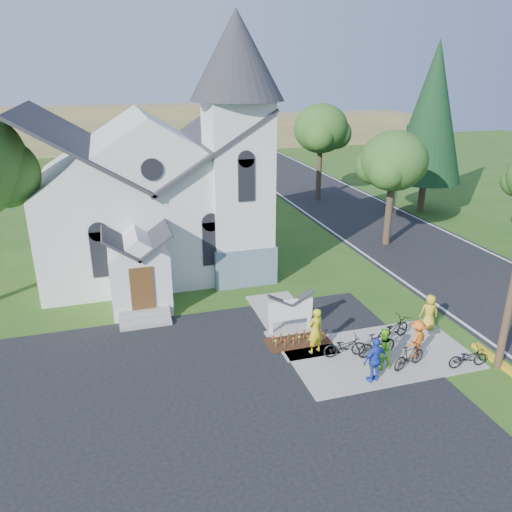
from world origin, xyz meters
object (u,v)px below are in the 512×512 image
object	(u,v)px
bike_0	(345,346)
bike_4	(468,357)
church_sign	(291,310)
cyclist_3	(417,339)
cyclist_2	(375,360)
cyclist_1	(382,349)
bike_2	(393,329)
bike_1	(377,344)
bike_3	(409,356)
cyclist_4	(429,312)
cyclist_0	(315,331)

from	to	relation	value
bike_0	bike_4	distance (m)	4.50
church_sign	cyclist_3	world-z (taller)	church_sign
cyclist_2	church_sign	bearing A→B (deg)	-82.09
church_sign	cyclist_3	distance (m)	5.08
cyclist_3	cyclist_1	bearing A→B (deg)	-11.45
bike_2	church_sign	bearing A→B (deg)	42.81
bike_1	bike_3	bearing A→B (deg)	-150.03
bike_2	cyclist_4	bearing A→B (deg)	-97.63
cyclist_3	bike_3	xyz separation A→B (m)	(-0.65, -0.56, -0.31)
church_sign	bike_2	world-z (taller)	church_sign
church_sign	bike_1	size ratio (longest dim) A/B	1.33
bike_0	bike_2	world-z (taller)	bike_2
cyclist_0	bike_3	size ratio (longest dim) A/B	1.19
church_sign	cyclist_4	world-z (taller)	church_sign
cyclist_1	cyclist_3	distance (m)	1.67
bike_0	bike_3	bearing A→B (deg)	-118.60
cyclist_3	cyclist_2	bearing A→B (deg)	0.55
cyclist_1	cyclist_3	size ratio (longest dim) A/B	1.04
cyclist_0	bike_3	bearing A→B (deg)	128.67
cyclist_4	bike_4	distance (m)	2.98
church_sign	bike_3	bearing A→B (deg)	-49.45
bike_1	cyclist_4	world-z (taller)	cyclist_4
cyclist_3	bike_3	bearing A→B (deg)	19.15
bike_4	bike_0	bearing A→B (deg)	68.71
cyclist_4	church_sign	bearing A→B (deg)	0.03
bike_1	bike_3	distance (m)	1.29
cyclist_0	bike_3	distance (m)	3.57
cyclist_0	cyclist_2	size ratio (longest dim) A/B	1.09
bike_1	bike_4	xyz separation A→B (m)	(2.85, -1.65, -0.09)
church_sign	bike_0	xyz separation A→B (m)	(1.31, -2.43, -0.54)
bike_2	bike_0	bearing A→B (deg)	82.54
cyclist_1	bike_2	distance (m)	2.21
cyclist_4	bike_4	world-z (taller)	cyclist_4
bike_1	cyclist_4	size ratio (longest dim) A/B	1.06
cyclist_2	bike_2	size ratio (longest dim) A/B	0.91
cyclist_3	cyclist_4	xyz separation A→B (m)	(1.78, 1.79, 0.00)
cyclist_0	bike_2	bearing A→B (deg)	161.61
bike_0	bike_2	distance (m)	2.45
church_sign	bike_4	world-z (taller)	church_sign
cyclist_1	bike_2	xyz separation A→B (m)	(1.45, 1.65, -0.31)
bike_2	bike_4	world-z (taller)	bike_2
bike_3	bike_4	distance (m)	2.19
bike_0	bike_1	xyz separation A→B (m)	(1.20, -0.32, 0.06)
bike_3	cyclist_0	bearing A→B (deg)	39.25
church_sign	cyclist_4	distance (m)	5.88
cyclist_2	bike_3	size ratio (longest dim) A/B	1.09
bike_0	bike_3	distance (m)	2.38
bike_0	bike_4	world-z (taller)	bike_0
cyclist_1	bike_4	world-z (taller)	cyclist_1
church_sign	bike_1	distance (m)	3.76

